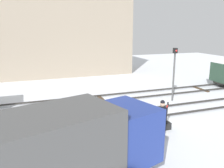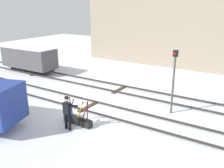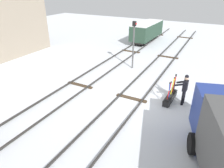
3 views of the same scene
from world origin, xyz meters
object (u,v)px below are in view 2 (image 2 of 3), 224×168
(switch_lever_frame, at_px, (78,119))
(signal_post, at_px, (174,76))
(rail_worker, at_px, (68,110))
(freight_car_far_end, at_px, (29,58))

(switch_lever_frame, height_order, signal_post, signal_post)
(rail_worker, xyz_separation_m, signal_post, (3.84, 4.73, 1.26))
(switch_lever_frame, distance_m, freight_car_far_end, 12.41)
(switch_lever_frame, relative_size, signal_post, 0.48)
(rail_worker, bearing_deg, freight_car_far_end, 151.41)
(signal_post, xyz_separation_m, freight_car_far_end, (-14.63, 1.91, -0.95))
(switch_lever_frame, xyz_separation_m, signal_post, (3.79, 4.02, 2.06))
(rail_worker, bearing_deg, signal_post, 53.98)
(signal_post, distance_m, freight_car_far_end, 14.79)
(signal_post, bearing_deg, freight_car_far_end, 172.55)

